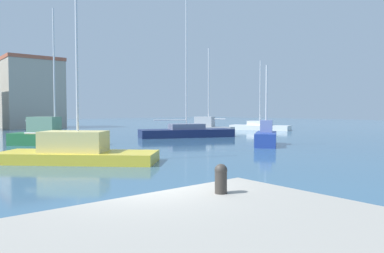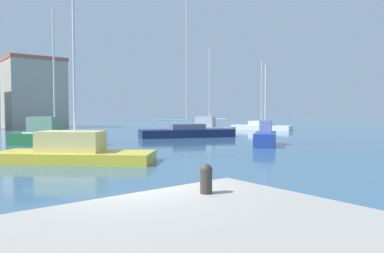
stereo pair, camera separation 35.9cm
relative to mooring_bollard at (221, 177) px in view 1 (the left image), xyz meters
The scene contains 9 objects.
water 26.06m from the mooring_bollard, 56.41° to the left, with size 160.00×160.00×0.00m, color #38607F.
mooring_bollard is the anchor object (origin of this frame).
sailboat_grey_mid_harbor 34.11m from the mooring_bollard, 48.77° to the left, with size 3.84×5.95×9.63m.
sailboat_green_near_pier 22.16m from the mooring_bollard, 80.00° to the left, with size 5.80×6.03×9.95m.
sailboat_blue_behind_lamppost 19.82m from the mooring_bollard, 36.58° to the left, with size 4.27×3.71×5.83m.
sailboat_yellow_inner_mooring 12.34m from the mooring_bollard, 81.09° to the left, with size 7.25×7.06×9.44m.
sailboat_navy_distant_east 27.46m from the mooring_bollard, 53.10° to the left, with size 9.33×5.97×12.99m.
sailboat_white_center_channel 40.79m from the mooring_bollard, 39.00° to the left, with size 4.80×8.04×9.06m.
yacht_club 51.90m from the mooring_bollard, 78.60° to the left, with size 7.80×7.25×10.22m.
Camera 1 is at (-4.11, -6.58, 2.55)m, focal length 33.35 mm.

